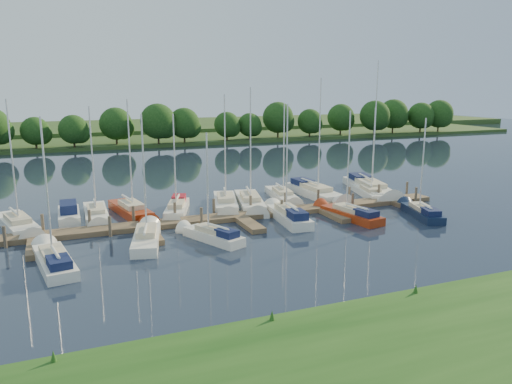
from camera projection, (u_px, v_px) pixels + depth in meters
name	position (u px, v px, depth m)	size (l,w,h in m)	color
ground	(276.00, 245.00, 35.94)	(260.00, 260.00, 0.00)	#182130
near_bank	(429.00, 348.00, 21.40)	(90.00, 10.00, 0.50)	#184213
dock	(240.00, 218.00, 42.52)	(40.00, 6.00, 0.40)	brown
mooring_pilings	(236.00, 211.00, 43.46)	(38.24, 2.84, 2.00)	#473D33
far_shore	(127.00, 139.00, 103.80)	(180.00, 30.00, 0.60)	#264018
distant_hill	(113.00, 128.00, 126.36)	(220.00, 40.00, 1.40)	#3B5927
treeline	(144.00, 125.00, 91.88)	(144.24, 9.46, 8.27)	#38281C
sailboat_n_0	(18.00, 226.00, 39.89)	(3.81, 8.46, 10.71)	white
motorboat	(69.00, 215.00, 42.78)	(1.80, 6.01, 1.83)	white
sailboat_n_2	(96.00, 215.00, 43.30)	(2.04, 7.86, 9.96)	white
sailboat_n_3	(132.00, 212.00, 44.18)	(3.17, 8.33, 10.63)	maroon
sailboat_n_4	(177.00, 210.00, 44.91)	(3.63, 7.15, 9.30)	white
sailboat_n_5	(226.00, 204.00, 47.08)	(3.91, 8.60, 10.94)	white
sailboat_n_6	(250.00, 203.00, 47.43)	(3.93, 9.16, 11.56)	white
sailboat_n_7	(283.00, 196.00, 50.48)	(2.83, 7.90, 9.93)	white
sailboat_n_8	(316.00, 193.00, 51.62)	(2.72, 9.85, 12.48)	white
sailboat_n_9	(370.00, 194.00, 51.53)	(3.20, 7.48, 9.50)	white
sailboat_n_10	(370.00, 189.00, 53.80)	(4.85, 11.45, 14.26)	white
sailboat_s_0	(54.00, 261.00, 31.75)	(2.76, 7.76, 9.84)	white
sailboat_s_1	(147.00, 239.00, 36.43)	(3.22, 7.58, 9.78)	white
sailboat_s_2	(212.00, 236.00, 36.97)	(3.56, 6.28, 8.37)	white
sailboat_s_3	(288.00, 217.00, 42.33)	(2.50, 7.92, 10.27)	white
sailboat_s_4	(350.00, 215.00, 43.11)	(2.78, 7.54, 9.61)	maroon
sailboat_s_5	(421.00, 213.00, 43.80)	(3.26, 6.95, 8.91)	#101C37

